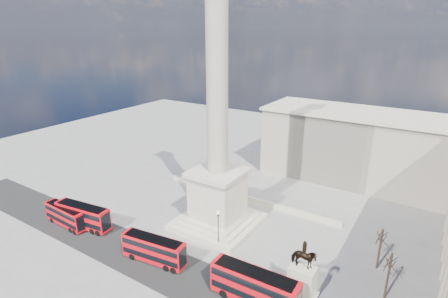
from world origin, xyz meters
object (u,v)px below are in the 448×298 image
red_bus_b (154,249)px  red_bus_e (83,216)px  red_bus_c (255,287)px  equestrian_statue (302,278)px  victorian_lamp (218,226)px  pedestrian_crossing (233,262)px  nelsons_column (218,159)px  red_bus_a (66,216)px

red_bus_b → red_bus_e: size_ratio=0.96×
red_bus_c → equestrian_statue: (4.77, 4.39, 0.53)m
victorian_lamp → equestrian_statue: equestrian_statue is taller
red_bus_e → equestrian_statue: (39.89, 4.70, 0.77)m
red_bus_b → equestrian_statue: size_ratio=1.22×
red_bus_b → equestrian_statue: bearing=5.8°
pedestrian_crossing → red_bus_e: bearing=50.6°
red_bus_c → victorian_lamp: 13.53m
red_bus_b → pedestrian_crossing: size_ratio=6.71×
red_bus_e → victorian_lamp: 25.53m
red_bus_b → red_bus_e: bearing=171.1°
pedestrian_crossing → red_bus_c: bearing=-177.3°
nelsons_column → red_bus_e: (-20.05, -14.22, -10.58)m
victorian_lamp → red_bus_c: bearing=-35.4°
red_bus_b → pedestrian_crossing: bearing=19.6°
nelsons_column → victorian_lamp: (4.10, -6.11, -8.95)m
red_bus_a → victorian_lamp: victorian_lamp is taller
nelsons_column → equestrian_statue: 24.10m
nelsons_column → pedestrian_crossing: 17.55m
red_bus_e → red_bus_c: bearing=-7.2°
pedestrian_crossing → red_bus_b: bearing=67.5°
red_bus_e → victorian_lamp: victorian_lamp is taller
victorian_lamp → pedestrian_crossing: 6.45m
red_bus_c → victorian_lamp: (-10.97, 7.80, 1.40)m
equestrian_statue → victorian_lamp: bearing=167.8°
red_bus_e → equestrian_statue: size_ratio=1.27×
nelsons_column → equestrian_statue: (19.84, -9.52, -9.82)m
red_bus_e → equestrian_statue: bearing=-1.0°
red_bus_a → red_bus_e: (3.19, 1.40, 0.27)m
red_bus_b → red_bus_c: bearing=-4.8°
nelsons_column → red_bus_c: bearing=-42.7°
red_bus_b → victorian_lamp: (6.23, 8.59, 1.72)m
red_bus_e → pedestrian_crossing: bearing=2.3°
red_bus_a → red_bus_e: size_ratio=0.87×
nelsons_column → red_bus_c: size_ratio=4.10×
victorian_lamp → pedestrian_crossing: bearing=-32.1°
red_bus_c → pedestrian_crossing: size_ratio=7.58×
red_bus_a → red_bus_b: 21.13m
red_bus_c → victorian_lamp: bearing=142.7°
red_bus_e → victorian_lamp: (24.15, 8.11, 1.63)m
pedestrian_crossing → victorian_lamp: bearing=8.4°
red_bus_a → red_bus_c: 38.35m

